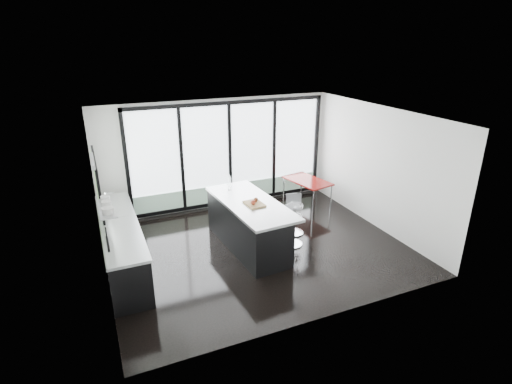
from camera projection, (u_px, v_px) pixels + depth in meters
name	position (u px, v px, depth m)	size (l,w,h in m)	color
floor	(257.00, 248.00, 8.49)	(6.00, 5.00, 0.00)	black
ceiling	(257.00, 116.00, 7.48)	(6.00, 5.00, 0.00)	white
wall_back	(229.00, 159.00, 10.24)	(6.00, 0.09, 2.80)	silver
wall_front	(326.00, 241.00, 5.85)	(6.00, 0.00, 2.80)	silver
wall_left	(97.00, 196.00, 7.05)	(0.26, 5.00, 2.80)	silver
wall_right	(378.00, 168.00, 9.09)	(0.00, 5.00, 2.80)	silver
counter_cabinets	(122.00, 244.00, 7.67)	(0.69, 3.24, 1.36)	black
island	(247.00, 224.00, 8.37)	(1.21, 2.55, 1.32)	black
bar_stool_near	(292.00, 230.00, 8.49)	(0.44, 0.44, 0.70)	silver
bar_stool_far	(294.00, 219.00, 9.00)	(0.44, 0.44, 0.70)	silver
red_table	(307.00, 192.00, 10.59)	(0.73, 1.28, 0.68)	maroon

